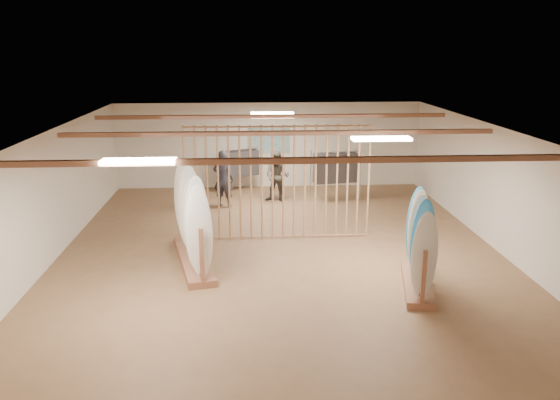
{
  "coord_description": "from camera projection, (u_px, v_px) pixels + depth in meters",
  "views": [
    {
      "loc": [
        -0.74,
        -11.84,
        4.53
      ],
      "look_at": [
        0.0,
        0.0,
        1.2
      ],
      "focal_mm": 35.0,
      "sensor_mm": 36.0,
      "label": 1
    }
  ],
  "objects": [
    {
      "name": "shopper_a",
      "position": [
        223.0,
        175.0,
        15.81
      ],
      "size": [
        0.8,
        0.65,
        1.92
      ],
      "primitive_type": "imported",
      "rotation": [
        0.0,
        0.0,
        2.86
      ],
      "color": "#292931",
      "rests_on": "floor"
    },
    {
      "name": "light_panels",
      "position": [
        280.0,
        132.0,
        11.91
      ],
      "size": [
        1.2,
        0.35,
        0.06
      ],
      "primitive_type": "cube",
      "color": "white",
      "rests_on": "ground"
    },
    {
      "name": "wall_back",
      "position": [
        269.0,
        145.0,
        18.04
      ],
      "size": [
        12.0,
        0.0,
        12.0
      ],
      "primitive_type": "plane",
      "rotation": [
        1.57,
        0.0,
        0.0
      ],
      "color": "white",
      "rests_on": "ground"
    },
    {
      "name": "clothing_rack_b",
      "position": [
        336.0,
        168.0,
        16.47
      ],
      "size": [
        1.43,
        0.58,
        1.55
      ],
      "rotation": [
        0.0,
        0.0,
        0.17
      ],
      "color": "silver",
      "rests_on": "floor"
    },
    {
      "name": "clothing_rack_a",
      "position": [
        239.0,
        163.0,
        17.53
      ],
      "size": [
        1.27,
        0.78,
        1.42
      ],
      "rotation": [
        0.0,
        0.0,
        0.39
      ],
      "color": "silver",
      "rests_on": "floor"
    },
    {
      "name": "ceiling_slats",
      "position": [
        280.0,
        133.0,
        11.91
      ],
      "size": [
        9.5,
        6.12,
        0.1
      ],
      "primitive_type": "cube",
      "color": "#9B6246",
      "rests_on": "ground"
    },
    {
      "name": "shopper_b",
      "position": [
        277.0,
        173.0,
        16.36
      ],
      "size": [
        1.03,
        0.91,
        1.77
      ],
      "primitive_type": "imported",
      "rotation": [
        0.0,
        0.0,
        -0.34
      ],
      "color": "#363029",
      "rests_on": "floor"
    },
    {
      "name": "rack_left",
      "position": [
        192.0,
        231.0,
        11.76
      ],
      "size": [
        1.19,
        3.0,
        2.06
      ],
      "rotation": [
        0.0,
        0.0,
        0.22
      ],
      "color": "#9B6246",
      "rests_on": "floor"
    },
    {
      "name": "ceiling",
      "position": [
        280.0,
        129.0,
        11.89
      ],
      "size": [
        12.0,
        12.0,
        0.0
      ],
      "primitive_type": "plane",
      "rotation": [
        3.14,
        0.0,
        0.0
      ],
      "color": "gray",
      "rests_on": "ground"
    },
    {
      "name": "bamboo_partition",
      "position": [
        278.0,
        183.0,
        13.04
      ],
      "size": [
        4.45,
        0.05,
        2.78
      ],
      "color": "tan",
      "rests_on": "ground"
    },
    {
      "name": "wall_front",
      "position": [
        311.0,
        319.0,
        6.51
      ],
      "size": [
        12.0,
        0.0,
        12.0
      ],
      "primitive_type": "plane",
      "rotation": [
        -1.57,
        0.0,
        0.0
      ],
      "color": "white",
      "rests_on": "ground"
    },
    {
      "name": "floor",
      "position": [
        280.0,
        250.0,
        12.65
      ],
      "size": [
        12.0,
        12.0,
        0.0
      ],
      "primitive_type": "plane",
      "color": "#8D6644",
      "rests_on": "ground"
    },
    {
      "name": "wall_right",
      "position": [
        496.0,
        188.0,
        12.57
      ],
      "size": [
        0.0,
        12.0,
        12.0
      ],
      "primitive_type": "plane",
      "rotation": [
        1.57,
        0.0,
        -1.57
      ],
      "color": "white",
      "rests_on": "ground"
    },
    {
      "name": "poster",
      "position": [
        269.0,
        139.0,
        17.96
      ],
      "size": [
        1.4,
        0.03,
        0.9
      ],
      "primitive_type": "cube",
      "color": "teal",
      "rests_on": "ground"
    },
    {
      "name": "wall_left",
      "position": [
        53.0,
        195.0,
        11.97
      ],
      "size": [
        0.0,
        12.0,
        12.0
      ],
      "primitive_type": "plane",
      "rotation": [
        1.57,
        0.0,
        1.57
      ],
      "color": "white",
      "rests_on": "ground"
    },
    {
      "name": "rack_right",
      "position": [
        419.0,
        257.0,
        10.47
      ],
      "size": [
        0.93,
        2.03,
        1.87
      ],
      "rotation": [
        0.0,
        0.0,
        -0.22
      ],
      "color": "#9B6246",
      "rests_on": "floor"
    }
  ]
}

